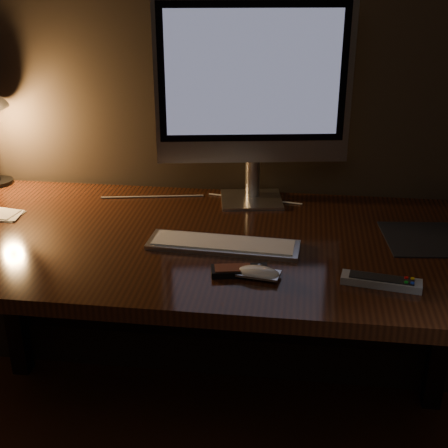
# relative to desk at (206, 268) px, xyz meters

# --- Properties ---
(desk) EXTENTS (1.60, 0.75, 0.75)m
(desk) POSITION_rel_desk_xyz_m (0.00, 0.00, 0.00)
(desk) COLOR black
(desk) RESTS_ON ground
(monitor) EXTENTS (0.57, 0.19, 0.60)m
(monitor) POSITION_rel_desk_xyz_m (0.11, 0.21, 0.48)
(monitor) COLOR silver
(monitor) RESTS_ON desk
(keyboard) EXTENTS (0.40, 0.13, 0.01)m
(keyboard) POSITION_rel_desk_xyz_m (0.06, -0.12, 0.14)
(keyboard) COLOR silver
(keyboard) RESTS_ON desk
(mousepad) EXTENTS (0.30, 0.25, 0.00)m
(mousepad) POSITION_rel_desk_xyz_m (0.63, -0.00, 0.13)
(mousepad) COLOR black
(mousepad) RESTS_ON desk
(mouse) EXTENTS (0.11, 0.07, 0.02)m
(mouse) POSITION_rel_desk_xyz_m (0.17, -0.27, 0.14)
(mouse) COLOR white
(mouse) RESTS_ON desk
(media_remote) EXTENTS (0.14, 0.07, 0.03)m
(media_remote) POSITION_rel_desk_xyz_m (0.12, -0.26, 0.14)
(media_remote) COLOR black
(media_remote) RESTS_ON desk
(tv_remote) EXTENTS (0.19, 0.07, 0.02)m
(tv_remote) POSITION_rel_desk_xyz_m (0.45, -0.27, 0.14)
(tv_remote) COLOR gray
(tv_remote) RESTS_ON desk
(cable) EXTENTS (0.62, 0.02, 0.01)m
(cable) POSITION_rel_desk_xyz_m (-0.04, 0.21, 0.13)
(cable) COLOR white
(cable) RESTS_ON desk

